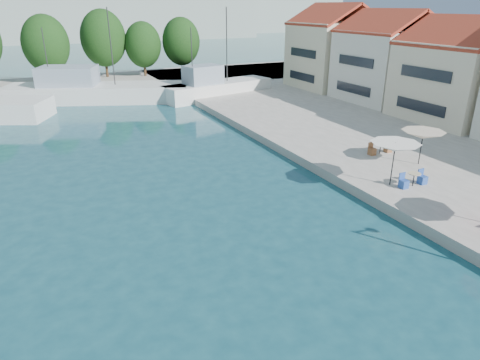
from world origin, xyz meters
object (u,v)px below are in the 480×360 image
trawler_03 (93,91)px  umbrella_white (395,147)px  trawler_04 (215,89)px  umbrella_cream (423,135)px

trawler_03 → umbrella_white: (11.39, -33.75, 1.75)m
trawler_04 → umbrella_cream: trawler_04 is taller
trawler_04 → umbrella_white: size_ratio=5.06×
trawler_03 → umbrella_white: 35.66m
trawler_03 → umbrella_white: bearing=-50.5°
umbrella_white → umbrella_cream: (4.08, 1.80, -0.30)m
umbrella_cream → umbrella_white: bearing=-156.2°
trawler_04 → trawler_03: bearing=149.6°
trawler_03 → umbrella_cream: trawler_03 is taller
trawler_03 → trawler_04: size_ratio=1.48×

